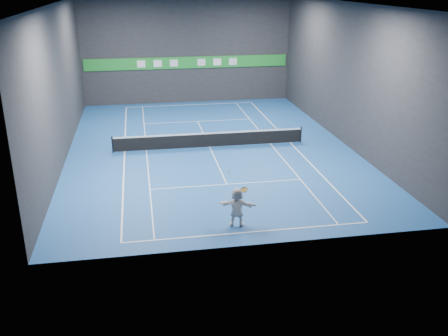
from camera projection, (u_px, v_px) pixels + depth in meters
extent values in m
plane|color=#1B4C95|center=(210.00, 147.00, 32.67)|extent=(26.00, 26.00, 0.00)
plane|color=black|center=(208.00, 3.00, 29.47)|extent=(26.00, 26.00, 0.00)
cube|color=#27272A|center=(187.00, 51.00, 43.04)|extent=(18.00, 0.10, 9.00)
cube|color=#27272A|center=(258.00, 142.00, 19.10)|extent=(18.00, 0.10, 9.00)
cube|color=#27272A|center=(59.00, 84.00, 29.63)|extent=(0.10, 26.00, 9.00)
cube|color=#27272A|center=(345.00, 74.00, 32.52)|extent=(0.10, 26.00, 9.00)
cube|color=white|center=(249.00, 232.00, 21.73)|extent=(10.98, 0.08, 0.01)
cube|color=white|center=(190.00, 105.00, 43.62)|extent=(10.98, 0.08, 0.01)
cube|color=white|center=(125.00, 152.00, 31.79)|extent=(0.08, 23.78, 0.01)
cube|color=white|center=(290.00, 143.00, 33.55)|extent=(0.08, 23.78, 0.01)
cube|color=white|center=(146.00, 151.00, 32.01)|extent=(0.06, 23.78, 0.01)
cube|color=white|center=(270.00, 144.00, 33.33)|extent=(0.06, 23.78, 0.01)
cube|color=white|center=(227.00, 184.00, 26.78)|extent=(8.23, 0.06, 0.01)
cube|color=white|center=(198.00, 121.00, 38.56)|extent=(8.23, 0.06, 0.01)
cube|color=white|center=(210.00, 147.00, 32.67)|extent=(0.06, 12.80, 0.01)
imported|color=white|center=(237.00, 207.00, 22.02)|extent=(1.75, 1.03, 1.80)
sphere|color=#F0F929|center=(228.00, 172.00, 21.33)|extent=(0.06, 0.06, 0.06)
cylinder|color=black|center=(113.00, 144.00, 31.49)|extent=(0.10, 0.10, 1.07)
cylinder|color=black|center=(301.00, 135.00, 33.48)|extent=(0.10, 0.10, 1.07)
cube|color=black|center=(210.00, 140.00, 32.51)|extent=(12.40, 0.03, 0.86)
cube|color=white|center=(210.00, 133.00, 32.33)|extent=(12.40, 0.04, 0.10)
cube|color=#1F902E|center=(188.00, 63.00, 43.34)|extent=(17.64, 0.06, 1.00)
cube|color=white|center=(141.00, 64.00, 42.64)|extent=(0.70, 0.04, 0.60)
cube|color=white|center=(158.00, 64.00, 42.87)|extent=(0.70, 0.04, 0.60)
cube|color=silver|center=(174.00, 63.00, 43.09)|extent=(0.70, 0.04, 0.60)
cube|color=silver|center=(201.00, 62.00, 43.48)|extent=(0.70, 0.04, 0.60)
cube|color=white|center=(217.00, 62.00, 43.70)|extent=(0.70, 0.04, 0.60)
cube|color=silver|center=(233.00, 61.00, 43.93)|extent=(0.70, 0.04, 0.60)
torus|color=red|center=(244.00, 190.00, 21.84)|extent=(0.42, 0.37, 0.24)
cylinder|color=#BECE48|center=(244.00, 190.00, 21.85)|extent=(0.38, 0.33, 0.20)
cylinder|color=red|center=(244.00, 191.00, 21.86)|extent=(0.05, 0.15, 0.17)
cylinder|color=yellow|center=(243.00, 197.00, 21.93)|extent=(0.12, 0.18, 0.24)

